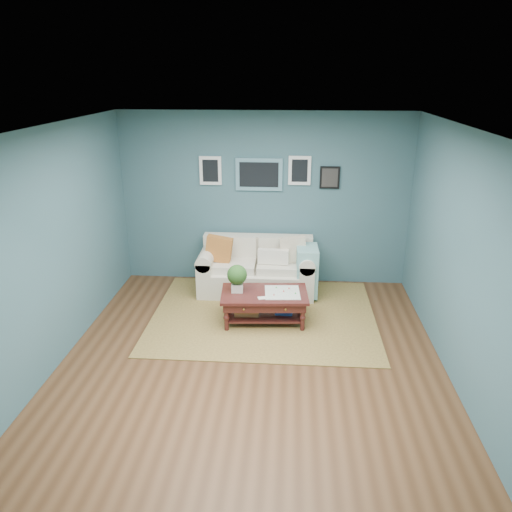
{
  "coord_description": "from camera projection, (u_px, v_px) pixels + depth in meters",
  "views": [
    {
      "loc": [
        0.44,
        -5.11,
        3.23
      ],
      "look_at": [
        -0.02,
        1.0,
        0.96
      ],
      "focal_mm": 35.0,
      "sensor_mm": 36.0,
      "label": 1
    }
  ],
  "objects": [
    {
      "name": "area_rug",
      "position": [
        264.0,
        315.0,
        7.03
      ],
      "size": [
        3.1,
        2.48,
        0.01
      ],
      "primitive_type": "cube",
      "color": "brown",
      "rests_on": "ground"
    },
    {
      "name": "coffee_table",
      "position": [
        260.0,
        297.0,
        6.75
      ],
      "size": [
        1.21,
        0.76,
        0.81
      ],
      "rotation": [
        0.0,
        0.0,
        0.07
      ],
      "color": "#381211",
      "rests_on": "ground"
    },
    {
      "name": "loveseat",
      "position": [
        262.0,
        269.0,
        7.7
      ],
      "size": [
        1.8,
        0.82,
        0.93
      ],
      "color": "beige",
      "rests_on": "ground"
    },
    {
      "name": "room_shell",
      "position": [
        252.0,
        252.0,
        5.51
      ],
      "size": [
        5.0,
        5.02,
        2.7
      ],
      "color": "brown",
      "rests_on": "ground"
    }
  ]
}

